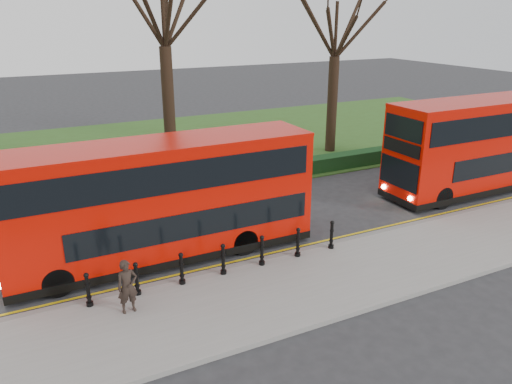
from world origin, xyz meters
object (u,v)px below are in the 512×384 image
pedestrian (127,286)px  bollard_row (223,260)px  bus_rear (489,144)px  bus_lead (163,201)px

pedestrian → bollard_row: bearing=9.8°
bus_rear → bus_lead: bearing=-179.4°
bollard_row → bus_lead: bearing=118.1°
bus_lead → bus_rear: bearing=0.6°
bus_rear → pedestrian: bearing=-169.9°
pedestrian → bus_lead: bearing=52.8°
bus_lead → bus_rear: size_ratio=0.95×
bollard_row → pedestrian: (-3.19, -0.78, 0.28)m
bollard_row → bus_rear: bus_rear is taller
bus_rear → pedestrian: 18.21m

